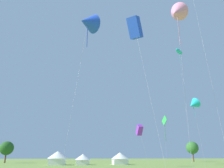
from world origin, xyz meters
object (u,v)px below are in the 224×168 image
Objects in this scene: kite_green_diamond at (164,122)px; tree_distant_left at (7,148)px; kite_cyan_parafoil at (179,52)px; festival_tent_center at (58,157)px; kite_blue_box at (135,28)px; kite_cyan_delta at (193,104)px; kite_purple_box at (139,130)px; festival_tent_left at (83,159)px; festival_tent_right at (120,158)px; kite_pink_delta at (177,12)px; tree_distant_right at (192,148)px; kite_blue_delta at (88,22)px.

kite_green_diamond reaches higher than tree_distant_left.
kite_cyan_parafoil reaches higher than kite_green_diamond.
kite_green_diamond is at bearing -23.08° from tree_distant_left.
kite_green_diamond is 30.26m from festival_tent_center.
kite_cyan_delta is (17.67, 19.95, -3.90)m from kite_blue_box.
festival_tent_left is (-11.61, 12.58, -6.05)m from kite_purple_box.
tree_distant_left reaches higher than festival_tent_right.
kite_cyan_parafoil is at bearing -19.10° from festival_tent_left.
festival_tent_right is 0.70× the size of tree_distant_left.
tree_distant_right is (30.56, 55.83, -19.54)m from kite_pink_delta.
festival_tent_center is (-17.93, 12.58, -5.65)m from kite_purple_box.
festival_tent_center is 1.27× the size of festival_tent_left.
kite_purple_box is (-10.21, 5.47, -4.83)m from kite_cyan_delta.
kite_purple_box is 18.16m from festival_tent_left.
kite_pink_delta is 19.60m from kite_cyan_delta.
kite_blue_box is at bearing -125.28° from kite_cyan_parafoil.
kite_cyan_parafoil reaches higher than kite_blue_box.
kite_cyan_delta is (8.26, 12.64, -12.50)m from kite_pink_delta.
kite_cyan_delta is (-3.11, -9.42, -17.13)m from kite_cyan_parafoil.
kite_pink_delta is (-11.37, -22.06, -4.63)m from kite_cyan_parafoil.
kite_blue_box is 64.66m from tree_distant_left.
festival_tent_center reaches higher than festival_tent_right.
kite_blue_delta reaches higher than kite_cyan_delta.
tree_distant_left is at bearing -174.85° from tree_distant_right.
kite_pink_delta is at bearing -106.47° from kite_green_diamond.
tree_distant_left is (-35.66, 31.58, -2.96)m from kite_purple_box.
kite_pink_delta is 40.90m from festival_tent_left.
tree_distant_right is at bearing 29.67° from festival_tent_left.
festival_tent_right is at bearing 0.00° from festival_tent_center.
kite_blue_delta is 8.35m from kite_blue_box.
kite_blue_delta is 74.89m from tree_distant_right.
festival_tent_right is (-12.70, 0.80, -9.67)m from kite_green_diamond.
kite_cyan_parafoil is 32.83m from festival_tent_right.
kite_blue_box reaches higher than tree_distant_left.
kite_pink_delta is 43.19m from festival_tent_center.
kite_cyan_parafoil is 2.29× the size of kite_green_diamond.
kite_cyan_delta is at bearing -56.12° from festival_tent_right.
kite_pink_delta is at bearing -83.86° from kite_purple_box.
kite_cyan_delta is 35.03m from festival_tent_center.
kite_blue_box is 0.66× the size of kite_pink_delta.
kite_purple_box reaches higher than tree_distant_right.
kite_pink_delta reaches higher than tree_distant_left.
festival_tent_left is 0.60× the size of tree_distant_left.
festival_tent_right is at bearing 150.46° from kite_cyan_parafoil.
kite_green_diamond is 0.75× the size of kite_blue_box.
tree_distant_right is (68.16, 6.14, 0.75)m from tree_distant_left.
kite_green_diamond reaches higher than festival_tent_left.
kite_cyan_delta is 2.67× the size of festival_tent_center.
kite_cyan_delta is 12.55m from kite_purple_box.
kite_blue_delta is at bearing -92.00° from festival_tent_left.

